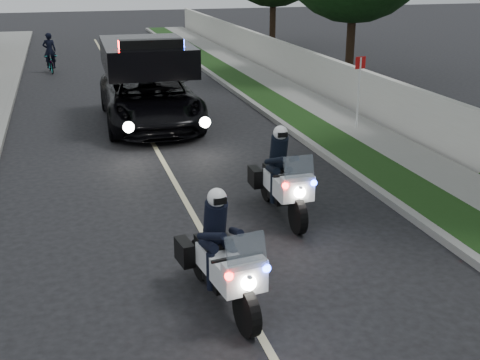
{
  "coord_description": "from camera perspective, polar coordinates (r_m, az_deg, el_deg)",
  "views": [
    {
      "loc": [
        -2.26,
        -6.87,
        4.79
      ],
      "look_at": [
        0.7,
        3.38,
        1.0
      ],
      "focal_mm": 46.12,
      "sensor_mm": 36.0,
      "label": 1
    }
  ],
  "objects": [
    {
      "name": "tree_right_e",
      "position": [
        37.89,
        3.0,
        12.27
      ],
      "size": [
        7.46,
        7.46,
        10.44
      ],
      "primitive_type": null,
      "rotation": [
        0.0,
        0.0,
        0.22
      ],
      "color": "black",
      "rests_on": "ground"
    },
    {
      "name": "police_suv",
      "position": [
        19.54,
        -8.25,
        5.17
      ],
      "size": [
        2.91,
        6.06,
        2.91
      ],
      "primitive_type": "imported",
      "rotation": [
        0.0,
        0.0,
        -0.02
      ],
      "color": "black",
      "rests_on": "ground"
    },
    {
      "name": "grass_verge",
      "position": [
        18.88,
        6.39,
        4.99
      ],
      "size": [
        1.2,
        60.0,
        0.16
      ],
      "primitive_type": "cube",
      "color": "#193814",
      "rests_on": "ground"
    },
    {
      "name": "bicycle",
      "position": [
        29.9,
        -17.02,
        9.5
      ],
      "size": [
        0.71,
        1.61,
        0.81
      ],
      "primitive_type": "imported",
      "rotation": [
        0.0,
        0.0,
        0.11
      ],
      "color": "black",
      "rests_on": "ground"
    },
    {
      "name": "sidewalk_right",
      "position": [
        19.41,
        9.96,
        5.21
      ],
      "size": [
        1.4,
        60.0,
        0.16
      ],
      "primitive_type": "cube",
      "color": "gray",
      "rests_on": "ground"
    },
    {
      "name": "tree_right_d",
      "position": [
        27.61,
        9.99,
        9.28
      ],
      "size": [
        6.84,
        6.84,
        10.78
      ],
      "primitive_type": null,
      "rotation": [
        0.0,
        0.0,
        0.06
      ],
      "color": "#143913",
      "rests_on": "ground"
    },
    {
      "name": "curb_right",
      "position": [
        18.63,
        4.39,
        4.85
      ],
      "size": [
        0.2,
        60.0,
        0.15
      ],
      "primitive_type": "cube",
      "color": "gray",
      "rests_on": "ground"
    },
    {
      "name": "lane_marking",
      "position": [
        17.68,
        -8.2,
        3.65
      ],
      "size": [
        0.12,
        50.0,
        0.01
      ],
      "primitive_type": "cube",
      "color": "#BFB78C",
      "rests_on": "ground"
    },
    {
      "name": "police_moto_right",
      "position": [
        12.38,
        3.83,
        -3.23
      ],
      "size": [
        0.75,
        2.13,
        1.81
      ],
      "primitive_type": null,
      "rotation": [
        0.0,
        0.0,
        -0.0
      ],
      "color": "white",
      "rests_on": "ground"
    },
    {
      "name": "ground",
      "position": [
        8.67,
        1.78,
        -13.97
      ],
      "size": [
        120.0,
        120.0,
        0.0
      ],
      "primitive_type": "plane",
      "color": "black",
      "rests_on": "ground"
    },
    {
      "name": "police_moto_left",
      "position": [
        9.34,
        -1.69,
        -11.3
      ],
      "size": [
        1.01,
        2.17,
        1.78
      ],
      "primitive_type": null,
      "rotation": [
        0.0,
        0.0,
        0.14
      ],
      "color": "silver",
      "rests_on": "ground"
    },
    {
      "name": "cyclist",
      "position": [
        29.9,
        -17.02,
        9.5
      ],
      "size": [
        0.58,
        0.4,
        1.58
      ],
      "primitive_type": "imported",
      "rotation": [
        0.0,
        0.0,
        3.18
      ],
      "color": "black",
      "rests_on": "ground"
    },
    {
      "name": "property_wall",
      "position": [
        19.71,
        12.71,
        7.26
      ],
      "size": [
        0.22,
        60.0,
        1.5
      ],
      "primitive_type": "cube",
      "color": "beige",
      "rests_on": "ground"
    },
    {
      "name": "sign_post",
      "position": [
        18.72,
        10.68,
        4.4
      ],
      "size": [
        0.43,
        0.43,
        2.3
      ],
      "primitive_type": null,
      "rotation": [
        0.0,
        0.0,
        0.2
      ],
      "color": "#A70B1B",
      "rests_on": "ground"
    }
  ]
}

